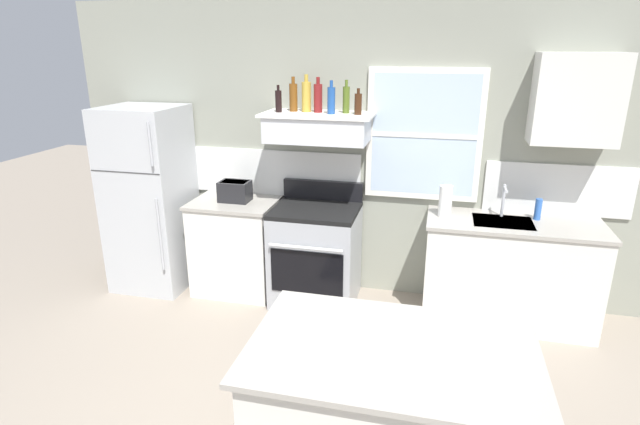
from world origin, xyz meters
TOP-DOWN VIEW (x-y plane):
  - back_wall at (0.03, 2.23)m, footprint 5.40×0.11m
  - refrigerator at (-1.90, 1.84)m, footprint 0.70×0.72m
  - counter_left_of_stove at (-1.05, 1.90)m, footprint 0.79×0.63m
  - toaster at (-1.04, 1.90)m, footprint 0.30×0.20m
  - stove_range at (-0.25, 1.86)m, footprint 0.76×0.69m
  - range_hood_shelf at (-0.25, 1.96)m, footprint 0.96×0.52m
  - bottle_balsamic_dark at (-0.59, 1.92)m, footprint 0.06×0.06m
  - bottle_amber_wine at (-0.49, 2.01)m, footprint 0.07×0.07m
  - bottle_champagne_gold_foil at (-0.37, 2.01)m, footprint 0.08×0.08m
  - bottle_red_label_wine at (-0.26, 1.99)m, footprint 0.07×0.07m
  - bottle_blue_liqueur at (-0.12, 1.91)m, footprint 0.07×0.07m
  - bottle_olive_oil_square at (-0.01, 2.00)m, footprint 0.06×0.06m
  - bottle_brown_stout at (0.10, 1.93)m, footprint 0.06×0.06m
  - counter_right_with_sink at (1.45, 1.90)m, footprint 1.43×0.63m
  - sink_faucet at (1.35, 2.00)m, footprint 0.03×0.17m
  - paper_towel_roll at (0.87, 1.90)m, footprint 0.11×0.11m
  - dish_soap_bottle at (1.63, 2.00)m, footprint 0.06×0.06m
  - kitchen_island at (0.64, -0.17)m, footprint 1.40×0.90m
  - upper_cabinet_right at (1.80, 2.04)m, footprint 0.64×0.32m

SIDE VIEW (x-z plane):
  - counter_left_of_stove at x=-1.05m, z-range 0.00..0.91m
  - counter_right_with_sink at x=1.45m, z-range 0.00..0.91m
  - kitchen_island at x=0.64m, z-range 0.00..0.91m
  - stove_range at x=-0.25m, z-range -0.08..1.01m
  - refrigerator at x=-1.90m, z-range 0.00..1.77m
  - dish_soap_bottle at x=1.63m, z-range 0.91..1.09m
  - toaster at x=-1.04m, z-range 0.91..1.10m
  - paper_towel_roll at x=0.87m, z-range 0.91..1.18m
  - sink_faucet at x=1.35m, z-range 0.94..1.22m
  - back_wall at x=0.03m, z-range 0.00..2.70m
  - range_hood_shelf at x=-0.25m, z-range 1.50..1.75m
  - bottle_brown_stout at x=0.10m, z-range 1.73..1.94m
  - bottle_balsamic_dark at x=-0.59m, z-range 1.73..1.96m
  - bottle_blue_liqueur at x=-0.12m, z-range 1.72..2.00m
  - bottle_olive_oil_square at x=-0.01m, z-range 1.72..2.00m
  - bottle_amber_wine at x=-0.49m, z-range 1.72..2.02m
  - bottle_red_label_wine at x=-0.26m, z-range 1.72..2.02m
  - bottle_champagne_gold_foil at x=-0.37m, z-range 1.72..2.04m
  - upper_cabinet_right at x=1.80m, z-range 1.55..2.25m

